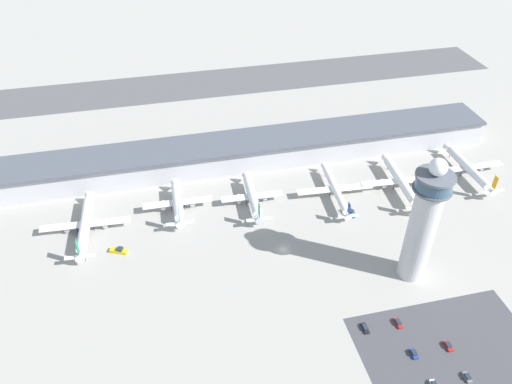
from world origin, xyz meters
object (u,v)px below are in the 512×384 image
object	(u,v)px
car_blue_compact	(414,354)
service_truck_fuel	(119,251)
airplane_gate_foxtrot	(468,168)
car_yellow_taxi	(398,323)
car_maroon_suv	(448,346)
airplane_gate_charlie	(252,196)
car_grey_coupe	(365,328)
car_navy_sedan	(467,377)
airplane_gate_delta	(335,189)
service_truck_baggage	(350,213)
control_tower	(423,222)
airplane_gate_alpha	(85,224)
airplane_gate_echo	(401,181)
service_truck_catering	(81,233)
airplane_gate_bravo	(178,202)

from	to	relation	value
car_blue_compact	service_truck_fuel	bearing A→B (deg)	142.95
airplane_gate_foxtrot	car_yellow_taxi	size ratio (longest dim) A/B	9.18
airplane_gate_foxtrot	car_maroon_suv	world-z (taller)	airplane_gate_foxtrot
airplane_gate_charlie	car_grey_coupe	xyz separation A→B (m)	(24.40, -81.44, -3.90)
airplane_gate_charlie	car_grey_coupe	world-z (taller)	airplane_gate_charlie
car_navy_sedan	airplane_gate_delta	bearing A→B (deg)	94.92
airplane_gate_foxtrot	service_truck_baggage	world-z (taller)	airplane_gate_foxtrot
control_tower	airplane_gate_foxtrot	xyz separation A→B (m)	(61.11, 57.40, -23.15)
airplane_gate_charlie	airplane_gate_delta	size ratio (longest dim) A/B	0.85
car_grey_coupe	car_maroon_suv	size ratio (longest dim) A/B	1.10
car_maroon_suv	airplane_gate_alpha	bearing A→B (deg)	144.12
service_truck_baggage	car_blue_compact	world-z (taller)	service_truck_baggage
car_yellow_taxi	car_navy_sedan	size ratio (longest dim) A/B	1.17
service_truck_baggage	car_blue_compact	distance (m)	77.59
airplane_gate_echo	car_maroon_suv	xyz separation A→B (m)	(-24.89, -90.32, -4.19)
service_truck_fuel	car_grey_coupe	xyz separation A→B (m)	(88.10, -61.72, -0.35)
airplane_gate_alpha	service_truck_baggage	distance (m)	122.14
service_truck_fuel	car_yellow_taxi	world-z (taller)	service_truck_fuel
control_tower	airplane_gate_echo	size ratio (longest dim) A/B	1.25
airplane_gate_foxtrot	service_truck_fuel	size ratio (longest dim) A/B	5.52
service_truck_fuel	car_navy_sedan	size ratio (longest dim) A/B	1.94
airplane_gate_charlie	airplane_gate_foxtrot	bearing A→B (deg)	-1.00
service_truck_baggage	service_truck_catering	bearing A→B (deg)	173.65
airplane_gate_foxtrot	airplane_gate_echo	bearing A→B (deg)	-175.53
car_blue_compact	control_tower	bearing A→B (deg)	65.27
service_truck_fuel	airplane_gate_bravo	bearing A→B (deg)	39.08
car_grey_coupe	car_blue_compact	distance (m)	18.82
airplane_gate_delta	control_tower	bearing A→B (deg)	-77.52
control_tower	airplane_gate_echo	distance (m)	62.88
airplane_gate_bravo	car_maroon_suv	bearing A→B (deg)	-48.90
car_blue_compact	car_navy_sedan	distance (m)	18.21
airplane_gate_bravo	service_truck_catering	world-z (taller)	airplane_gate_bravo
airplane_gate_bravo	airplane_gate_echo	bearing A→B (deg)	-4.21
airplane_gate_echo	car_navy_sedan	xyz separation A→B (m)	(-25.06, -102.95, -4.19)
car_maroon_suv	car_navy_sedan	distance (m)	12.63
car_maroon_suv	car_navy_sedan	bearing A→B (deg)	-90.78
control_tower	airplane_gate_delta	distance (m)	62.01
service_truck_fuel	car_blue_compact	size ratio (longest dim) A/B	1.95
service_truck_fuel	car_grey_coupe	world-z (taller)	service_truck_fuel
airplane_gate_charlie	car_blue_compact	world-z (taller)	airplane_gate_charlie
airplane_gate_foxtrot	car_grey_coupe	size ratio (longest dim) A/B	9.30
car_yellow_taxi	service_truck_baggage	bearing A→B (deg)	84.66
service_truck_baggage	car_yellow_taxi	xyz separation A→B (m)	(-5.97, -63.83, -0.38)
airplane_gate_alpha	car_blue_compact	world-z (taller)	airplane_gate_alpha
airplane_gate_bravo	control_tower	bearing A→B (deg)	-35.03
car_yellow_taxi	airplane_gate_foxtrot	bearing A→B (deg)	46.03
control_tower	car_grey_coupe	bearing A→B (deg)	-142.85
airplane_gate_bravo	car_blue_compact	bearing A→B (deg)	-53.71
service_truck_fuel	control_tower	bearing A→B (deg)	-18.71
car_grey_coupe	service_truck_fuel	bearing A→B (deg)	144.98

